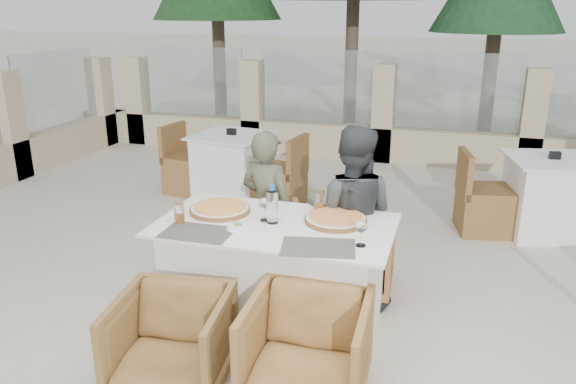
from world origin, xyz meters
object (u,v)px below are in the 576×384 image
(pizza_left, at_px, (220,208))
(armchair_near_right, at_px, (307,351))
(armchair_far_left, at_px, (260,244))
(olive_dish, at_px, (238,226))
(beer_glass_right, at_px, (320,202))
(beer_glass_left, at_px, (179,214))
(bg_table_a, at_px, (233,167))
(pizza_right, at_px, (336,218))
(wine_glass_centre, at_px, (265,208))
(armchair_near_left, at_px, (172,343))
(water_bottle, at_px, (272,204))
(wine_glass_corner, at_px, (361,232))
(bg_table_b, at_px, (548,197))
(diner_right, at_px, (351,217))
(armchair_far_right, at_px, (356,259))
(dining_table, at_px, (275,275))
(diner_left, at_px, (267,209))

(pizza_left, xyz_separation_m, armchair_near_right, (0.87, -0.82, -0.48))
(armchair_far_left, relative_size, armchair_near_right, 0.99)
(olive_dish, bearing_deg, beer_glass_right, 46.39)
(pizza_left, relative_size, beer_glass_left, 3.15)
(armchair_near_right, bearing_deg, bg_table_a, 116.78)
(pizza_right, xyz_separation_m, wine_glass_centre, (-0.47, -0.11, 0.06))
(wine_glass_centre, bearing_deg, armchair_far_left, 113.30)
(beer_glass_left, height_order, armchair_near_left, beer_glass_left)
(beer_glass_right, distance_m, olive_dish, 0.64)
(pizza_right, bearing_deg, wine_glass_centre, -166.58)
(water_bottle, relative_size, wine_glass_corner, 1.45)
(bg_table_b, bearing_deg, bg_table_a, 166.53)
(pizza_right, xyz_separation_m, armchair_near_left, (-0.75, -1.00, -0.50))
(beer_glass_right, bearing_deg, diner_right, 43.58)
(olive_dish, xyz_separation_m, armchair_far_left, (-0.14, 0.80, -0.48))
(olive_dish, xyz_separation_m, armchair_near_right, (0.62, -0.54, -0.48))
(armchair_far_right, bearing_deg, pizza_right, 79.86)
(pizza_left, bearing_deg, armchair_far_left, 78.43)
(olive_dish, relative_size, armchair_far_left, 0.16)
(pizza_right, bearing_deg, armchair_far_right, 83.15)
(armchair_far_left, xyz_separation_m, armchair_far_right, (0.79, 0.04, -0.04))
(wine_glass_corner, bearing_deg, armchair_far_right, 101.13)
(dining_table, xyz_separation_m, bg_table_b, (2.05, 2.39, 0.00))
(beer_glass_left, bearing_deg, wine_glass_centre, 21.69)
(armchair_far_left, relative_size, diner_left, 0.54)
(wine_glass_centre, relative_size, bg_table_a, 0.11)
(wine_glass_corner, bearing_deg, armchair_near_left, -146.33)
(pizza_left, relative_size, wine_glass_corner, 2.36)
(beer_glass_left, bearing_deg, diner_left, 65.68)
(beer_glass_right, relative_size, diner_right, 0.11)
(wine_glass_corner, distance_m, diner_left, 1.22)
(wine_glass_centre, xyz_separation_m, armchair_far_right, (0.54, 0.63, -0.59))
(pizza_right, relative_size, bg_table_b, 0.26)
(armchair_near_left, bearing_deg, pizza_right, 45.80)
(armchair_near_right, relative_size, diner_right, 0.50)
(wine_glass_centre, distance_m, armchair_far_right, 1.02)
(pizza_left, bearing_deg, water_bottle, -12.34)
(beer_glass_left, xyz_separation_m, armchair_far_right, (1.07, 0.85, -0.57))
(water_bottle, relative_size, beer_glass_right, 1.71)
(diner_left, bearing_deg, dining_table, 129.80)
(armchair_near_right, bearing_deg, wine_glass_centre, 122.02)
(wine_glass_centre, bearing_deg, wine_glass_corner, -18.34)
(wine_glass_corner, bearing_deg, dining_table, 162.15)
(armchair_near_right, bearing_deg, pizza_right, 90.14)
(pizza_right, distance_m, armchair_far_right, 0.74)
(pizza_left, distance_m, pizza_right, 0.84)
(dining_table, height_order, diner_left, diner_left)
(water_bottle, distance_m, diner_left, 0.70)
(wine_glass_corner, bearing_deg, wine_glass_centre, 161.66)
(beer_glass_left, xyz_separation_m, diner_right, (1.05, 0.65, -0.15))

